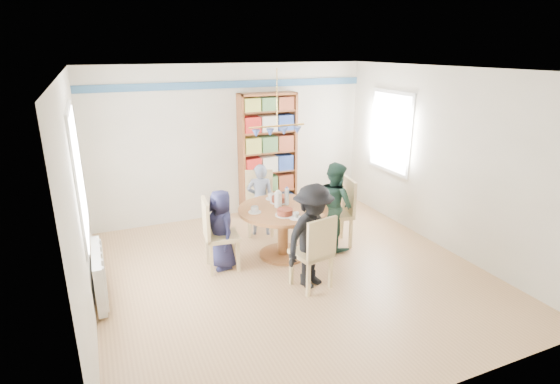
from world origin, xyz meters
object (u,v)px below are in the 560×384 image
person_right (335,205)px  bookshelf (268,155)px  chair_left (215,231)px  person_near (313,236)px  chair_far (260,199)px  person_far (260,200)px  chair_near (315,250)px  dining_table (283,221)px  radiator (99,274)px  chair_right (341,209)px  person_left (221,229)px

person_right → bookshelf: bearing=4.2°
chair_left → person_near: person_near is taller
chair_left → chair_far: size_ratio=1.00×
person_right → person_near: bearing=129.9°
chair_far → person_far: (-0.04, -0.13, 0.03)m
person_far → person_near: 1.81m
person_near → bookshelf: size_ratio=0.62×
chair_near → person_near: 0.17m
person_near → chair_far: bearing=67.6°
dining_table → chair_far: size_ratio=1.26×
person_right → bookshelf: 1.89m
radiator → dining_table: dining_table is taller
person_near → bookshelf: 2.80m
person_right → person_near: size_ratio=0.98×
chair_right → person_near: 1.39m
person_left → bookshelf: (1.41, 1.78, 0.52)m
chair_right → bookshelf: size_ratio=0.48×
person_far → person_near: bearing=111.4°
chair_left → person_far: bearing=41.8°
chair_left → person_far: (1.00, 0.89, 0.04)m
chair_near → bookshelf: bearing=80.0°
chair_left → bookshelf: (1.50, 1.82, 0.52)m
person_left → person_near: person_near is taller
bookshelf → person_right: bearing=-78.5°
radiator → chair_left: chair_left is taller
chair_far → person_far: 0.14m
chair_right → bookshelf: bookshelf is taller
bookshelf → person_near: bearing=-100.1°
dining_table → chair_near: (-0.01, -1.03, -0.01)m
person_left → person_far: (0.90, 0.85, 0.03)m
person_near → dining_table: bearing=68.2°
dining_table → person_far: (-0.02, 0.88, 0.04)m
person_near → person_left: bearing=112.1°
radiator → chair_left: size_ratio=0.98×
radiator → person_right: bearing=3.9°
chair_left → chair_right: size_ratio=0.97×
radiator → chair_far: chair_far is taller
chair_far → person_left: person_left is taller
person_left → person_far: 1.24m
dining_table → person_left: person_left is taller
person_left → person_right: person_right is taller
chair_far → person_far: person_far is taller
chair_near → person_right: 1.35m
dining_table → chair_near: 1.03m
radiator → chair_far: 2.84m
person_left → bookshelf: size_ratio=0.51×
person_far → person_near: size_ratio=0.87×
chair_near → person_far: size_ratio=0.83×
person_far → bookshelf: bookshelf is taller
dining_table → bookshelf: bearing=74.8°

